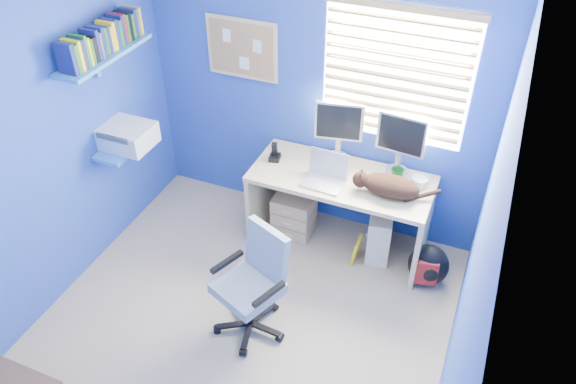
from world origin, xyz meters
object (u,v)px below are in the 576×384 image
at_px(cat, 391,186).
at_px(office_chair, 253,295).
at_px(laptop, 323,172).
at_px(tower_pc, 379,231).
at_px(desk, 339,211).

xyz_separation_m(cat, office_chair, (-0.71, -1.04, -0.49)).
distance_m(laptop, office_chair, 1.12).
bearing_deg(laptop, tower_pc, 24.67).
height_order(desk, tower_pc, desk).
relative_size(desk, cat, 3.30).
xyz_separation_m(laptop, office_chair, (-0.18, -0.97, -0.52)).
distance_m(tower_pc, office_chair, 1.34).
height_order(cat, tower_pc, cat).
relative_size(laptop, tower_pc, 0.73).
bearing_deg(laptop, office_chair, -98.67).
bearing_deg(office_chair, cat, 55.50).
bearing_deg(tower_pc, laptop, -168.64).
height_order(desk, cat, cat).
bearing_deg(office_chair, desk, 75.15).
height_order(laptop, office_chair, laptop).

